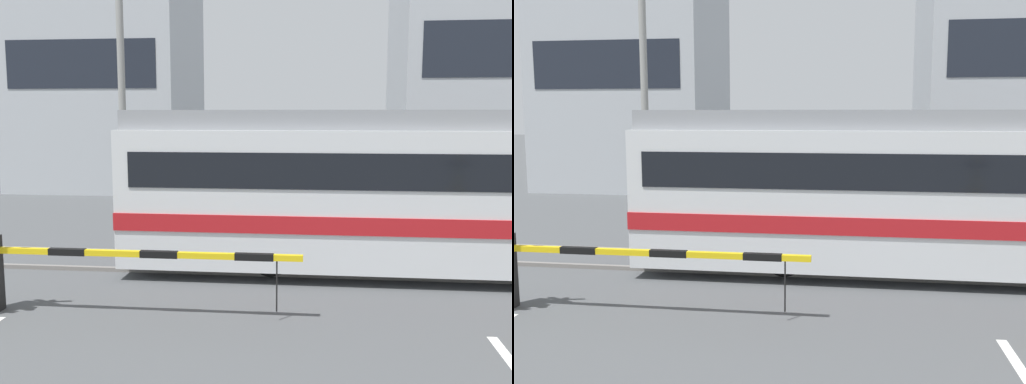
# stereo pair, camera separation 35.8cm
# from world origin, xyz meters

# --- Properties ---
(rail_track_near) EXTENTS (50.00, 0.10, 0.08)m
(rail_track_near) POSITION_xyz_m (0.00, 10.11, 0.04)
(rail_track_near) COLOR gray
(rail_track_near) RESTS_ON ground_plane
(rail_track_far) EXTENTS (50.00, 0.10, 0.08)m
(rail_track_far) POSITION_xyz_m (0.00, 11.54, 0.04)
(rail_track_far) COLOR gray
(rail_track_far) RESTS_ON ground_plane
(crossing_barrier_near) EXTENTS (4.91, 0.20, 1.20)m
(crossing_barrier_near) POSITION_xyz_m (-2.48, 7.74, 0.80)
(crossing_barrier_near) COLOR black
(crossing_barrier_near) RESTS_ON ground_plane
(crossing_barrier_far) EXTENTS (4.91, 0.20, 1.20)m
(crossing_barrier_far) POSITION_xyz_m (2.48, 14.08, 0.80)
(crossing_barrier_far) COLOR black
(crossing_barrier_far) RESTS_ON ground_plane
(pedestrian) EXTENTS (0.38, 0.23, 1.72)m
(pedestrian) POSITION_xyz_m (1.60, 15.73, 1.00)
(pedestrian) COLOR brown
(pedestrian) RESTS_ON ground_plane
(building_left_of_street) EXTENTS (6.80, 6.14, 8.90)m
(building_left_of_street) POSITION_xyz_m (-7.60, 23.19, 4.45)
(building_left_of_street) COLOR #B2B7BC
(building_left_of_street) RESTS_ON ground_plane
(building_right_of_street) EXTENTS (6.20, 6.14, 9.58)m
(building_right_of_street) POSITION_xyz_m (7.30, 23.19, 4.79)
(building_right_of_street) COLOR #B2B7BC
(building_right_of_street) RESTS_ON ground_plane
(utility_pole_streetside) EXTENTS (0.22, 0.22, 7.36)m
(utility_pole_streetside) POSITION_xyz_m (-4.80, 16.58, 3.68)
(utility_pole_streetside) COLOR gray
(utility_pole_streetside) RESTS_ON ground_plane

